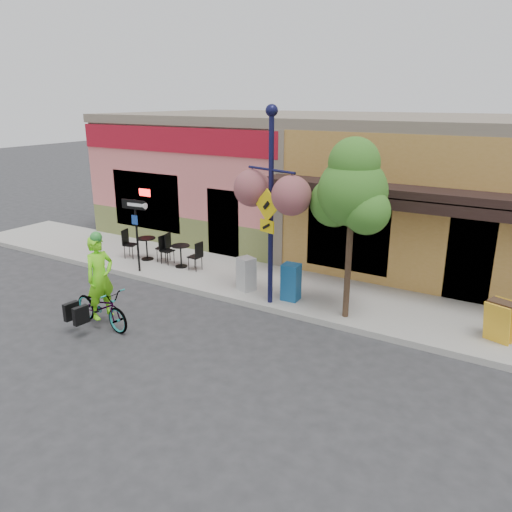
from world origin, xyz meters
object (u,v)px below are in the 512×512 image
at_px(bicycle, 102,307).
at_px(cyclist_rider, 101,288).
at_px(one_way_sign, 137,236).
at_px(street_tree, 350,230).
at_px(lamp_post, 271,209).
at_px(newspaper_box_blue, 291,282).
at_px(newspaper_box_grey, 246,274).
at_px(building, 360,181).

xyz_separation_m(bicycle, cyclist_rider, (0.05, 0.00, 0.48)).
distance_m(one_way_sign, street_tree, 6.49).
bearing_deg(street_tree, cyclist_rider, -146.09).
bearing_deg(lamp_post, cyclist_rider, -116.62).
relative_size(lamp_post, one_way_sign, 2.23).
xyz_separation_m(lamp_post, newspaper_box_blue, (0.36, 0.42, -1.92)).
height_order(one_way_sign, newspaper_box_grey, one_way_sign).
distance_m(bicycle, cyclist_rider, 0.48).
bearing_deg(street_tree, newspaper_box_grey, 175.76).
xyz_separation_m(one_way_sign, street_tree, (6.41, 0.17, 1.02)).
bearing_deg(building, newspaper_box_blue, -84.42).
xyz_separation_m(newspaper_box_blue, newspaper_box_grey, (-1.33, -0.02, -0.02)).
xyz_separation_m(bicycle, street_tree, (4.70, 3.13, 1.76)).
relative_size(building, bicycle, 10.04).
bearing_deg(newspaper_box_grey, one_way_sign, -152.47).
xyz_separation_m(building, newspaper_box_blue, (0.62, -6.30, -1.63)).
bearing_deg(building, cyclist_rider, -104.34).
height_order(lamp_post, street_tree, lamp_post).
bearing_deg(one_way_sign, newspaper_box_grey, 0.69).
bearing_deg(street_tree, bicycle, -146.38).
bearing_deg(lamp_post, newspaper_box_grey, 173.40).
relative_size(cyclist_rider, lamp_post, 0.40).
relative_size(newspaper_box_blue, newspaper_box_grey, 1.06).
bearing_deg(lamp_post, street_tree, 21.80).
bearing_deg(lamp_post, bicycle, -117.14).
bearing_deg(newspaper_box_blue, street_tree, -12.26).
xyz_separation_m(bicycle, newspaper_box_grey, (1.81, 3.34, 0.12)).
relative_size(cyclist_rider, newspaper_box_blue, 2.02).
relative_size(lamp_post, street_tree, 1.14).
bearing_deg(street_tree, newspaper_box_blue, 171.66).
relative_size(one_way_sign, street_tree, 0.51).
height_order(one_way_sign, newspaper_box_blue, one_way_sign).
relative_size(one_way_sign, newspaper_box_blue, 2.27).
xyz_separation_m(newspaper_box_grey, street_tree, (2.90, -0.21, 1.64)).
xyz_separation_m(lamp_post, street_tree, (1.93, 0.19, -0.30)).
distance_m(bicycle, lamp_post, 4.54).
height_order(newspaper_box_blue, street_tree, street_tree).
bearing_deg(bicycle, one_way_sign, 36.23).
bearing_deg(lamp_post, one_way_sign, -164.13).
distance_m(newspaper_box_blue, street_tree, 2.27).
relative_size(building, cyclist_rider, 9.54).
height_order(bicycle, lamp_post, lamp_post).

